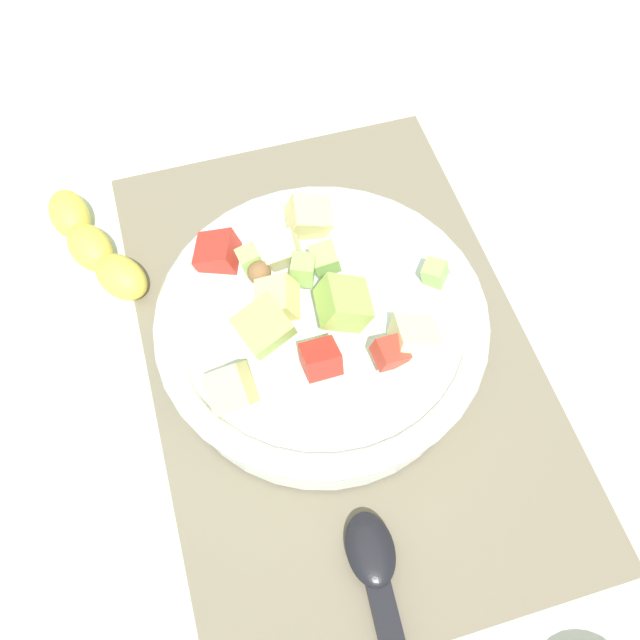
% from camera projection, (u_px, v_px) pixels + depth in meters
% --- Properties ---
extents(ground_plane, '(2.40, 2.40, 0.00)m').
position_uv_depth(ground_plane, '(338.00, 349.00, 0.62)').
color(ground_plane, silver).
extents(placemat, '(0.49, 0.32, 0.01)m').
position_uv_depth(placemat, '(338.00, 348.00, 0.62)').
color(placemat, '#756B56').
rests_on(placemat, ground_plane).
extents(salad_bowl, '(0.27, 0.27, 0.10)m').
position_uv_depth(salad_bowl, '(319.00, 324.00, 0.59)').
color(salad_bowl, white).
rests_on(salad_bowl, placemat).
extents(serving_spoon, '(0.24, 0.05, 0.01)m').
position_uv_depth(serving_spoon, '(389.00, 627.00, 0.50)').
color(serving_spoon, black).
rests_on(serving_spoon, placemat).
extents(banana_whole, '(0.15, 0.09, 0.04)m').
position_uv_depth(banana_whole, '(93.00, 245.00, 0.66)').
color(banana_whole, yellow).
rests_on(banana_whole, ground_plane).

